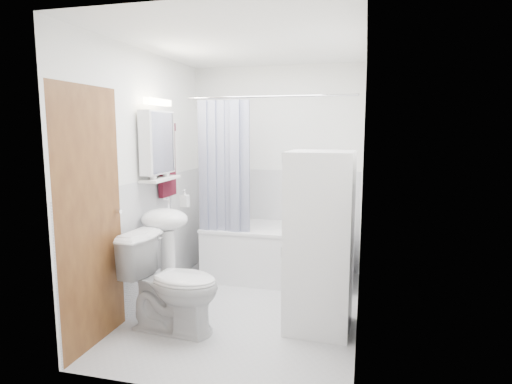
% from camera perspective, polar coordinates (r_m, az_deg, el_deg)
% --- Properties ---
extents(floor, '(2.60, 2.60, 0.00)m').
position_cam_1_polar(floor, '(4.14, -1.24, -15.51)').
color(floor, silver).
rests_on(floor, ground).
extents(room_walls, '(2.60, 2.60, 2.60)m').
position_cam_1_polar(room_walls, '(3.79, -1.31, 5.51)').
color(room_walls, white).
rests_on(room_walls, ground).
extents(wainscot, '(1.98, 2.58, 2.58)m').
position_cam_1_polar(wainscot, '(4.21, -0.19, -6.44)').
color(wainscot, silver).
rests_on(wainscot, ground).
extents(door, '(0.05, 2.00, 2.00)m').
position_cam_1_polar(door, '(3.73, -17.86, -2.47)').
color(door, brown).
rests_on(door, ground).
extents(bathtub, '(1.56, 0.74, 0.60)m').
position_cam_1_polar(bathtub, '(4.85, 2.56, -7.76)').
color(bathtub, white).
rests_on(bathtub, ground).
extents(tub_spout, '(0.04, 0.12, 0.04)m').
position_cam_1_polar(tub_spout, '(5.01, 5.61, -0.41)').
color(tub_spout, silver).
rests_on(tub_spout, room_walls).
extents(curtain_rod, '(1.74, 0.02, 0.02)m').
position_cam_1_polar(curtain_rod, '(4.37, 1.85, 12.62)').
color(curtain_rod, silver).
rests_on(curtain_rod, room_walls).
extents(shower_curtain, '(0.55, 0.02, 1.45)m').
position_cam_1_polar(shower_curtain, '(4.51, -4.36, 2.93)').
color(shower_curtain, '#151C4A').
rests_on(shower_curtain, curtain_rod).
extents(sink, '(0.44, 0.37, 1.04)m').
position_cam_1_polar(sink, '(4.08, -11.96, -5.60)').
color(sink, white).
rests_on(sink, ground).
extents(medicine_cabinet, '(0.13, 0.50, 0.71)m').
position_cam_1_polar(medicine_cabinet, '(4.21, -12.96, 6.66)').
color(medicine_cabinet, white).
rests_on(medicine_cabinet, room_walls).
extents(shelf, '(0.18, 0.54, 0.02)m').
position_cam_1_polar(shelf, '(4.23, -12.62, 1.71)').
color(shelf, silver).
rests_on(shelf, room_walls).
extents(shower_caddy, '(0.22, 0.06, 0.02)m').
position_cam_1_polar(shower_caddy, '(4.96, 6.20, 2.23)').
color(shower_caddy, silver).
rests_on(shower_caddy, room_walls).
extents(towel, '(0.07, 0.31, 0.76)m').
position_cam_1_polar(towel, '(4.46, -11.79, 4.38)').
color(towel, '#4E0D20').
rests_on(towel, room_walls).
extents(washer_dryer, '(0.56, 0.55, 1.50)m').
position_cam_1_polar(washer_dryer, '(3.61, 8.45, -6.57)').
color(washer_dryer, white).
rests_on(washer_dryer, ground).
extents(toilet, '(0.86, 0.53, 0.80)m').
position_cam_1_polar(toilet, '(3.70, -11.06, -11.94)').
color(toilet, white).
rests_on(toilet, ground).
extents(soap_pump, '(0.08, 0.17, 0.08)m').
position_cam_1_polar(soap_pump, '(4.32, -9.48, -1.42)').
color(soap_pump, gray).
rests_on(soap_pump, sink).
extents(shelf_bottle, '(0.07, 0.18, 0.07)m').
position_cam_1_polar(shelf_bottle, '(4.09, -13.58, 2.14)').
color(shelf_bottle, gray).
rests_on(shelf_bottle, shelf).
extents(shelf_cup, '(0.10, 0.09, 0.10)m').
position_cam_1_polar(shelf_cup, '(4.33, -11.93, 2.72)').
color(shelf_cup, gray).
rests_on(shelf_cup, shelf).
extents(shampoo_a, '(0.13, 0.17, 0.13)m').
position_cam_1_polar(shampoo_a, '(4.95, 6.50, 3.10)').
color(shampoo_a, gray).
rests_on(shampoo_a, shower_caddy).
extents(shampoo_b, '(0.08, 0.21, 0.08)m').
position_cam_1_polar(shampoo_b, '(4.94, 7.88, 2.77)').
color(shampoo_b, '#2B29A5').
rests_on(shampoo_b, shower_caddy).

